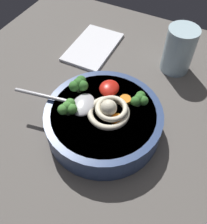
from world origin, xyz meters
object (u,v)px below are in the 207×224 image
noodle_pile (109,110)px  drinking_glass (179,50)px  soup_bowl (104,120)px  folded_napkin (93,47)px  soup_spoon (77,103)px

noodle_pile → drinking_glass: 26.52cm
soup_bowl → drinking_glass: 27.04cm
soup_bowl → folded_napkin: size_ratio=1.34×
folded_napkin → drinking_glass: bearing=-83.9°
soup_bowl → soup_spoon: soup_spoon is taller
soup_bowl → noodle_pile: 4.18cm
noodle_pile → folded_napkin: (23.26, 16.55, -6.61)cm
drinking_glass → soup_spoon: bearing=153.9°
noodle_pile → drinking_glass: drinking_glass is taller
noodle_pile → drinking_glass: size_ratio=0.78×
soup_spoon → drinking_glass: drinking_glass is taller
folded_napkin → soup_spoon: bearing=-158.1°
soup_spoon → drinking_glass: (26.84, -13.14, -0.78)cm
soup_spoon → soup_bowl: bearing=180.0°
soup_bowl → noodle_pile: bearing=-87.0°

